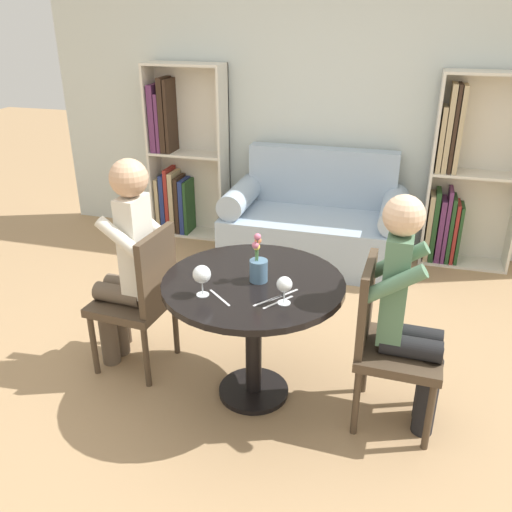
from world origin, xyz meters
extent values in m
plane|color=tan|center=(0.00, 0.00, 0.00)|extent=(16.00, 16.00, 0.00)
cube|color=silver|center=(0.00, 2.36, 1.35)|extent=(5.20, 0.05, 2.70)
cylinder|color=black|center=(0.00, 0.00, 0.71)|extent=(0.96, 0.96, 0.03)
cylinder|color=black|center=(0.00, 0.00, 0.36)|extent=(0.09, 0.09, 0.66)
cylinder|color=black|center=(0.00, 0.00, 0.01)|extent=(0.40, 0.40, 0.03)
cube|color=#9EB2C6|center=(0.00, 1.88, 0.21)|extent=(1.52, 0.80, 0.42)
cube|color=#9EB2C6|center=(0.00, 2.20, 0.67)|extent=(1.30, 0.16, 0.50)
cylinder|color=#9EB2C6|center=(-0.65, 1.88, 0.53)|extent=(0.22, 0.72, 0.22)
cylinder|color=#9EB2C6|center=(0.65, 1.88, 0.53)|extent=(0.22, 0.72, 0.22)
cube|color=silver|center=(-1.25, 2.30, 0.80)|extent=(0.72, 0.02, 1.59)
cube|color=silver|center=(-1.60, 2.17, 0.80)|extent=(0.02, 0.28, 1.59)
cube|color=silver|center=(-0.90, 2.17, 0.80)|extent=(0.02, 0.28, 1.59)
cube|color=silver|center=(-1.25, 2.17, 0.01)|extent=(0.68, 0.28, 0.02)
cube|color=silver|center=(-1.25, 2.17, 0.80)|extent=(0.68, 0.28, 0.02)
cube|color=silver|center=(-1.25, 2.17, 1.58)|extent=(0.68, 0.28, 0.02)
cube|color=tan|center=(-1.56, 2.17, 0.28)|extent=(0.04, 0.23, 0.52)
cube|color=navy|center=(-1.50, 2.17, 0.30)|extent=(0.04, 0.23, 0.56)
cube|color=maroon|center=(-1.46, 2.17, 0.33)|extent=(0.04, 0.23, 0.62)
cube|color=tan|center=(-1.41, 2.17, 0.32)|extent=(0.04, 0.23, 0.59)
cube|color=#332319|center=(-1.36, 2.17, 0.30)|extent=(0.04, 0.23, 0.55)
cube|color=navy|center=(-1.31, 2.17, 0.29)|extent=(0.04, 0.23, 0.53)
cube|color=#234723|center=(-1.27, 2.17, 0.28)|extent=(0.03, 0.23, 0.52)
cube|color=#602D5B|center=(-1.55, 2.17, 1.11)|extent=(0.05, 0.23, 0.60)
cube|color=#602D5B|center=(-1.50, 2.17, 1.07)|extent=(0.03, 0.23, 0.52)
cube|color=#332319|center=(-1.45, 2.17, 1.14)|extent=(0.05, 0.23, 0.66)
cube|color=#332319|center=(-1.40, 2.17, 1.13)|extent=(0.03, 0.23, 0.65)
cube|color=silver|center=(1.25, 2.30, 0.80)|extent=(0.72, 0.02, 1.59)
cube|color=silver|center=(0.90, 2.17, 0.80)|extent=(0.02, 0.28, 1.59)
cube|color=silver|center=(1.25, 2.17, 0.01)|extent=(0.68, 0.28, 0.02)
cube|color=silver|center=(1.25, 2.17, 0.80)|extent=(0.68, 0.28, 0.02)
cube|color=silver|center=(1.25, 2.17, 1.58)|extent=(0.68, 0.28, 0.02)
cube|color=tan|center=(0.95, 2.17, 0.31)|extent=(0.04, 0.23, 0.58)
cube|color=#234723|center=(0.99, 2.17, 0.33)|extent=(0.04, 0.23, 0.62)
cube|color=#602D5B|center=(1.04, 2.17, 0.30)|extent=(0.04, 0.23, 0.55)
cube|color=#602D5B|center=(1.09, 2.17, 0.34)|extent=(0.03, 0.23, 0.64)
cube|color=#234723|center=(1.13, 2.17, 0.31)|extent=(0.03, 0.23, 0.58)
cube|color=maroon|center=(1.16, 2.17, 0.28)|extent=(0.03, 0.23, 0.53)
cube|color=#234723|center=(1.20, 2.17, 0.28)|extent=(0.03, 0.23, 0.51)
cube|color=tan|center=(0.95, 2.17, 1.07)|extent=(0.04, 0.23, 0.52)
cube|color=tan|center=(0.99, 2.17, 1.15)|extent=(0.04, 0.23, 0.69)
cube|color=#332319|center=(1.03, 2.17, 1.15)|extent=(0.03, 0.23, 0.69)
cube|color=tan|center=(1.07, 2.17, 1.15)|extent=(0.04, 0.23, 0.68)
cylinder|color=#473828|center=(-0.94, 0.28, 0.20)|extent=(0.04, 0.04, 0.40)
cylinder|color=#473828|center=(-0.97, -0.08, 0.20)|extent=(0.04, 0.04, 0.40)
cylinder|color=#473828|center=(-0.58, 0.25, 0.20)|extent=(0.04, 0.04, 0.40)
cylinder|color=#473828|center=(-0.61, -0.10, 0.20)|extent=(0.04, 0.04, 0.40)
cube|color=#473828|center=(-0.78, 0.09, 0.42)|extent=(0.45, 0.45, 0.05)
cube|color=#473828|center=(-0.59, 0.07, 0.68)|extent=(0.07, 0.38, 0.45)
cylinder|color=#473828|center=(0.95, -0.18, 0.20)|extent=(0.04, 0.04, 0.40)
cylinder|color=#473828|center=(0.96, 0.18, 0.20)|extent=(0.04, 0.04, 0.40)
cylinder|color=#473828|center=(0.59, -0.17, 0.20)|extent=(0.04, 0.04, 0.40)
cylinder|color=#473828|center=(0.60, 0.19, 0.20)|extent=(0.04, 0.04, 0.40)
cube|color=#473828|center=(0.78, 0.00, 0.42)|extent=(0.43, 0.43, 0.05)
cube|color=#473828|center=(0.59, 0.01, 0.68)|extent=(0.05, 0.38, 0.45)
cylinder|color=brown|center=(-0.93, 0.16, 0.23)|extent=(0.11, 0.11, 0.45)
cylinder|color=brown|center=(-0.94, 0.05, 0.23)|extent=(0.11, 0.11, 0.45)
cylinder|color=brown|center=(-0.82, 0.15, 0.50)|extent=(0.31, 0.13, 0.11)
cylinder|color=brown|center=(-0.83, 0.04, 0.50)|extent=(0.31, 0.13, 0.11)
cube|color=silver|center=(-0.72, 0.09, 0.80)|extent=(0.13, 0.21, 0.59)
cylinder|color=silver|center=(-0.71, 0.22, 0.90)|extent=(0.29, 0.09, 0.23)
cylinder|color=silver|center=(-0.73, -0.05, 0.90)|extent=(0.29, 0.09, 0.23)
sphere|color=tan|center=(-0.72, 0.09, 1.20)|extent=(0.21, 0.21, 0.21)
cylinder|color=black|center=(0.93, -0.06, 0.23)|extent=(0.11, 0.11, 0.45)
cylinder|color=black|center=(0.94, 0.05, 0.23)|extent=(0.11, 0.11, 0.45)
cylinder|color=black|center=(0.82, -0.06, 0.50)|extent=(0.30, 0.12, 0.11)
cylinder|color=black|center=(0.83, 0.05, 0.50)|extent=(0.30, 0.12, 0.11)
cube|color=#517A5B|center=(0.72, 0.00, 0.78)|extent=(0.13, 0.20, 0.56)
cylinder|color=#517A5B|center=(0.71, -0.13, 0.88)|extent=(0.29, 0.08, 0.23)
cylinder|color=#517A5B|center=(0.72, 0.14, 0.88)|extent=(0.29, 0.08, 0.23)
sphere|color=beige|center=(0.72, 0.00, 1.16)|extent=(0.19, 0.19, 0.19)
cylinder|color=white|center=(-0.20, -0.22, 0.73)|extent=(0.06, 0.06, 0.00)
cylinder|color=white|center=(-0.20, -0.22, 0.77)|extent=(0.01, 0.01, 0.07)
sphere|color=white|center=(-0.20, -0.22, 0.84)|extent=(0.09, 0.09, 0.09)
sphere|color=maroon|center=(-0.20, -0.22, 0.83)|extent=(0.07, 0.07, 0.07)
cylinder|color=white|center=(0.21, -0.19, 0.73)|extent=(0.06, 0.06, 0.00)
cylinder|color=white|center=(0.21, -0.19, 0.76)|extent=(0.01, 0.01, 0.07)
sphere|color=white|center=(0.21, -0.19, 0.83)|extent=(0.08, 0.08, 0.08)
sphere|color=#E58E75|center=(0.21, -0.19, 0.82)|extent=(0.06, 0.06, 0.06)
cylinder|color=slate|center=(0.03, 0.01, 0.78)|extent=(0.09, 0.09, 0.12)
cylinder|color=#4C7A42|center=(0.01, 0.00, 0.89)|extent=(0.01, 0.01, 0.09)
sphere|color=#D16684|center=(0.01, 0.00, 0.93)|extent=(0.04, 0.04, 0.04)
cylinder|color=#4C7A42|center=(0.01, 0.01, 0.88)|extent=(0.01, 0.01, 0.07)
sphere|color=#EACC4C|center=(0.01, 0.01, 0.92)|extent=(0.04, 0.04, 0.04)
cylinder|color=#4C7A42|center=(0.02, 0.03, 0.89)|extent=(0.00, 0.00, 0.10)
sphere|color=#E07F4C|center=(0.02, 0.03, 0.94)|extent=(0.04, 0.04, 0.04)
cylinder|color=#4C7A42|center=(0.02, 0.00, 0.91)|extent=(0.00, 0.00, 0.13)
sphere|color=#D16684|center=(0.02, 0.00, 0.98)|extent=(0.04, 0.04, 0.04)
cube|color=silver|center=(0.19, -0.11, 0.73)|extent=(0.12, 0.16, 0.00)
cube|color=silver|center=(-0.11, -0.22, 0.73)|extent=(0.15, 0.13, 0.00)
cube|color=silver|center=(0.18, -0.19, 0.73)|extent=(0.12, 0.16, 0.00)
cube|color=silver|center=(0.13, -0.18, 0.73)|extent=(0.13, 0.16, 0.00)
camera|label=1|loc=(0.70, -2.41, 2.02)|focal=38.00mm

